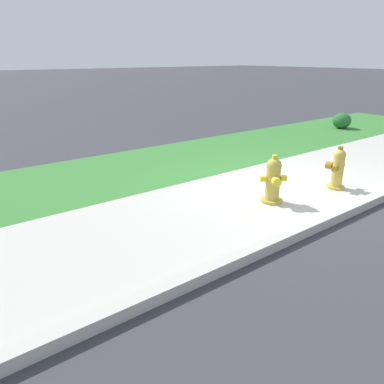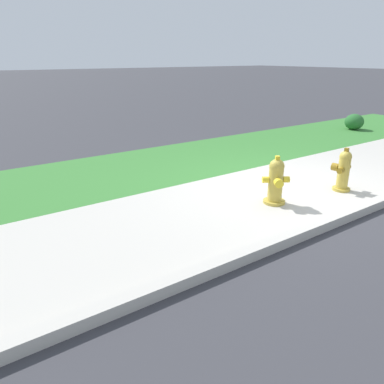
% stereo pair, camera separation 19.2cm
% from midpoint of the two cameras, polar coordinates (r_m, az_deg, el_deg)
% --- Properties ---
extents(ground_plane, '(120.00, 120.00, 0.00)m').
position_cam_midpoint_polar(ground_plane, '(6.18, 15.11, 0.39)').
color(ground_plane, '#38383D').
extents(sidewalk_pavement, '(18.00, 2.32, 0.01)m').
position_cam_midpoint_polar(sidewalk_pavement, '(6.18, 15.12, 0.44)').
color(sidewalk_pavement, '#BCB7AD').
rests_on(sidewalk_pavement, ground).
extents(grass_verge, '(18.00, 2.61, 0.01)m').
position_cam_midpoint_polar(grass_verge, '(7.89, 1.34, 5.33)').
color(grass_verge, '#387A33').
rests_on(grass_verge, ground).
extents(street_curb, '(18.00, 0.16, 0.12)m').
position_cam_midpoint_polar(street_curb, '(5.52, 24.99, -2.56)').
color(street_curb, '#BCB7AD').
rests_on(street_curb, ground).
extents(fire_hydrant_near_corner, '(0.37, 0.33, 0.69)m').
position_cam_midpoint_polar(fire_hydrant_near_corner, '(6.30, 22.87, 3.01)').
color(fire_hydrant_near_corner, gold).
rests_on(fire_hydrant_near_corner, ground).
extents(fire_hydrant_mid_block, '(0.37, 0.36, 0.71)m').
position_cam_midpoint_polar(fire_hydrant_mid_block, '(5.43, 13.64, 1.56)').
color(fire_hydrant_mid_block, gold).
rests_on(fire_hydrant_mid_block, ground).
extents(shrub_bush_mid_verge, '(0.53, 0.53, 0.45)m').
position_cam_midpoint_polar(shrub_bush_mid_verge, '(11.93, 23.92, 9.75)').
color(shrub_bush_mid_verge, '#28662D').
rests_on(shrub_bush_mid_verge, ground).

